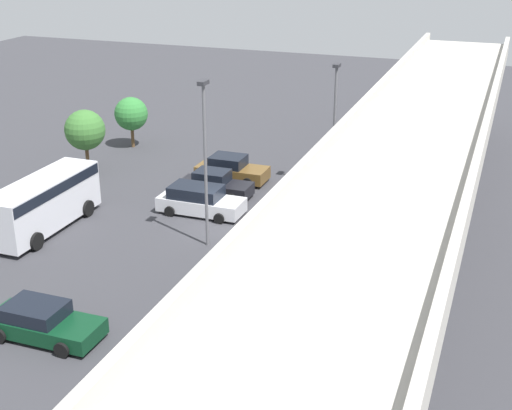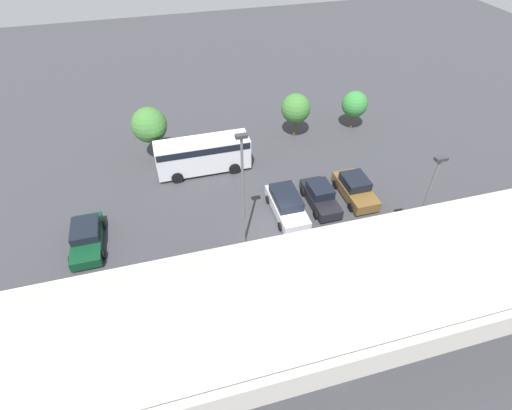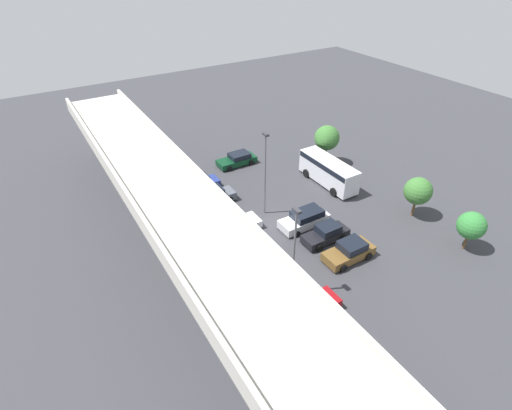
% 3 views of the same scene
% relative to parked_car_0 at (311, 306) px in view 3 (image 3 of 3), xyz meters
% --- Properties ---
extents(ground_plane, '(108.08, 108.08, 0.00)m').
position_rel_parked_car_0_xyz_m(ground_plane, '(10.01, -4.08, -0.77)').
color(ground_plane, '#38383D').
extents(highway_overpass, '(51.90, 6.27, 7.39)m').
position_rel_parked_car_0_xyz_m(highway_overpass, '(10.01, 5.97, 5.26)').
color(highway_overpass, '#BCB7AD').
rests_on(highway_overpass, ground_plane).
extents(parked_car_0, '(2.06, 4.31, 1.62)m').
position_rel_parked_car_0_xyz_m(parked_car_0, '(0.00, 0.00, 0.00)').
color(parked_car_0, maroon).
rests_on(parked_car_0, ground_plane).
extents(parked_car_1, '(2.20, 4.55, 1.65)m').
position_rel_parked_car_0_xyz_m(parked_car_1, '(3.06, -6.49, -0.01)').
color(parked_car_1, brown).
rests_on(parked_car_1, ground_plane).
extents(parked_car_2, '(2.00, 4.42, 1.62)m').
position_rel_parked_car_0_xyz_m(parked_car_2, '(6.00, -6.37, -0.04)').
color(parked_car_2, black).
rests_on(parked_car_2, ground_plane).
extents(parked_car_3, '(2.21, 4.90, 1.63)m').
position_rel_parked_car_0_xyz_m(parked_car_3, '(8.77, -6.11, 0.01)').
color(parked_car_3, silver).
rests_on(parked_car_3, ground_plane).
extents(parked_car_4, '(2.24, 4.48, 1.47)m').
position_rel_parked_car_0_xyz_m(parked_car_4, '(11.46, -0.13, -0.06)').
color(parked_car_4, silver).
rests_on(parked_car_4, ground_plane).
extents(parked_car_5, '(2.04, 4.40, 1.73)m').
position_rel_parked_car_0_xyz_m(parked_car_5, '(16.82, -0.40, 0.04)').
color(parked_car_5, '#515660').
rests_on(parked_car_5, ground_plane).
extents(parked_car_6, '(2.06, 4.38, 1.58)m').
position_rel_parked_car_0_xyz_m(parked_car_6, '(20.00, -0.22, -0.02)').
color(parked_car_6, navy).
rests_on(parked_car_6, ground_plane).
extents(parked_car_7, '(2.20, 4.73, 1.42)m').
position_rel_parked_car_0_xyz_m(parked_car_7, '(22.86, -6.64, -0.10)').
color(parked_car_7, '#0C381E').
rests_on(parked_car_7, ground_plane).
extents(shuttle_bus, '(7.66, 2.53, 2.84)m').
position_rel_parked_car_0_xyz_m(shuttle_bus, '(13.74, -13.02, 0.92)').
color(shuttle_bus, silver).
rests_on(shuttle_bus, ground_plane).
extents(lamp_post_near_aisle, '(0.70, 0.35, 8.58)m').
position_rel_parked_car_0_xyz_m(lamp_post_near_aisle, '(12.54, -3.97, 4.21)').
color(lamp_post_near_aisle, slate).
rests_on(lamp_post_near_aisle, ground_plane).
extents(lamp_post_mid_lot, '(0.70, 0.35, 7.85)m').
position_rel_parked_car_0_xyz_m(lamp_post_mid_lot, '(2.41, 0.01, 3.84)').
color(lamp_post_mid_lot, slate).
rests_on(lamp_post_mid_lot, ground_plane).
extents(tree_front_left, '(2.43, 2.43, 3.73)m').
position_rel_parked_car_0_xyz_m(tree_front_left, '(-1.26, -16.09, 1.74)').
color(tree_front_left, brown).
rests_on(tree_front_left, ground_plane).
extents(tree_front_centre, '(2.66, 2.66, 4.17)m').
position_rel_parked_car_0_xyz_m(tree_front_centre, '(4.57, -16.21, 2.05)').
color(tree_front_centre, brown).
rests_on(tree_front_centre, ground_plane).
extents(tree_front_right, '(2.93, 2.93, 4.83)m').
position_rel_parked_car_0_xyz_m(tree_front_right, '(17.58, -15.79, 2.58)').
color(tree_front_right, brown).
rests_on(tree_front_right, ground_plane).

